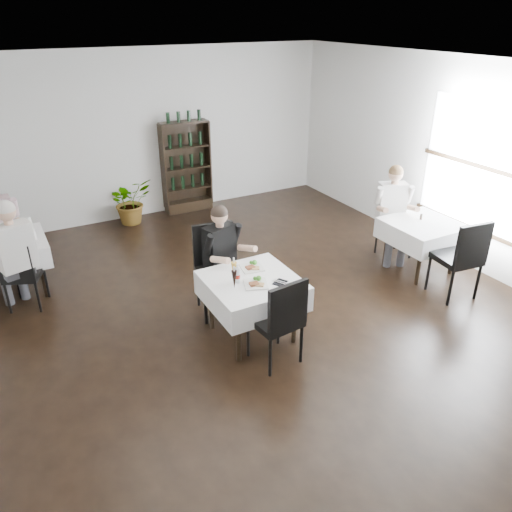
{
  "coord_description": "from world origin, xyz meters",
  "views": [
    {
      "loc": [
        -2.66,
        -4.43,
        3.56
      ],
      "look_at": [
        -0.14,
        0.2,
        0.94
      ],
      "focal_mm": 35.0,
      "sensor_mm": 36.0,
      "label": 1
    }
  ],
  "objects_px": {
    "potted_tree": "(130,201)",
    "diner_main": "(224,252)",
    "wine_shelf": "(186,168)",
    "main_table": "(252,290)"
  },
  "relations": [
    {
      "from": "wine_shelf",
      "to": "main_table",
      "type": "bearing_deg",
      "value": -101.78
    },
    {
      "from": "wine_shelf",
      "to": "potted_tree",
      "type": "xyz_separation_m",
      "value": [
        -1.17,
        -0.11,
        -0.43
      ]
    },
    {
      "from": "main_table",
      "to": "diner_main",
      "type": "xyz_separation_m",
      "value": [
        -0.02,
        0.69,
        0.21
      ]
    },
    {
      "from": "wine_shelf",
      "to": "diner_main",
      "type": "bearing_deg",
      "value": -104.29
    },
    {
      "from": "wine_shelf",
      "to": "diner_main",
      "type": "relative_size",
      "value": 1.22
    },
    {
      "from": "main_table",
      "to": "potted_tree",
      "type": "relative_size",
      "value": 1.24
    },
    {
      "from": "wine_shelf",
      "to": "main_table",
      "type": "xyz_separation_m",
      "value": [
        -0.9,
        -4.31,
        -0.23
      ]
    },
    {
      "from": "wine_shelf",
      "to": "potted_tree",
      "type": "height_order",
      "value": "wine_shelf"
    },
    {
      "from": "potted_tree",
      "to": "diner_main",
      "type": "relative_size",
      "value": 0.58
    },
    {
      "from": "potted_tree",
      "to": "diner_main",
      "type": "distance_m",
      "value": 3.55
    }
  ]
}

